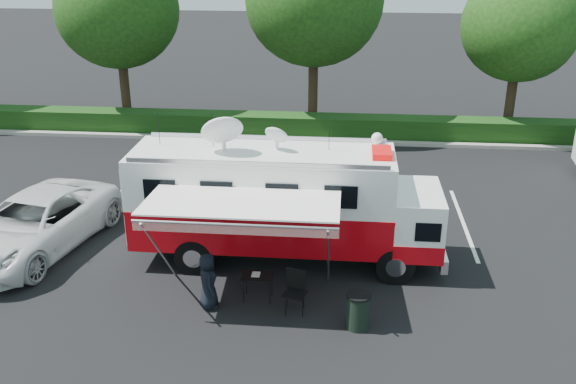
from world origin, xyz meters
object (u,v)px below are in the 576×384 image
at_px(command_truck, 284,203).
at_px(white_suv, 38,249).
at_px(folding_table, 258,277).
at_px(trash_bin, 358,311).

distance_m(command_truck, white_suv, 7.60).
distance_m(white_suv, folding_table, 7.30).
height_order(white_suv, trash_bin, trash_bin).
bearing_deg(command_truck, trash_bin, -57.12).
bearing_deg(command_truck, white_suv, -179.58).
bearing_deg(trash_bin, folding_table, 158.10).
bearing_deg(trash_bin, white_suv, 161.42).
bearing_deg(white_suv, command_truck, 12.41).
xyz_separation_m(white_suv, folding_table, (6.94, -2.16, 0.65)).
height_order(white_suv, folding_table, white_suv).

